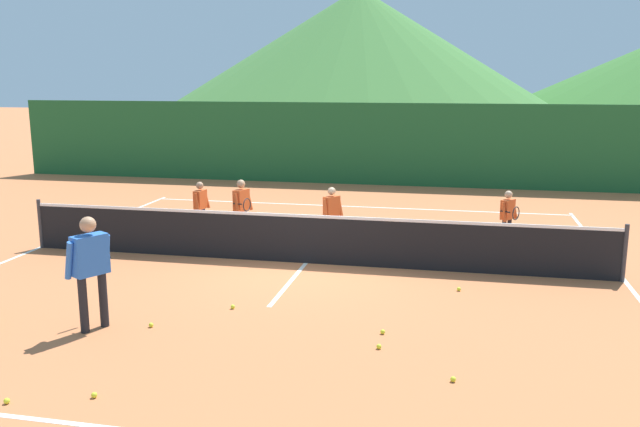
{
  "coord_description": "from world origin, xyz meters",
  "views": [
    {
      "loc": [
        2.85,
        -12.16,
        3.57
      ],
      "look_at": [
        0.25,
        0.15,
        0.98
      ],
      "focal_mm": 37.04,
      "sensor_mm": 36.0,
      "label": 1
    }
  ],
  "objects_px": {
    "tennis_ball_4": "(383,332)",
    "tennis_ball_6": "(94,395)",
    "student_1": "(242,204)",
    "tennis_ball_5": "(379,346)",
    "student_0": "(200,203)",
    "tennis_ball_2": "(233,307)",
    "instructor": "(91,262)",
    "tennis_net": "(306,238)",
    "tennis_ball_1": "(453,379)",
    "student_2": "(332,210)",
    "tennis_ball_0": "(151,325)",
    "tennis_ball_7": "(7,401)",
    "tennis_ball_8": "(459,289)",
    "student_3": "(508,213)"
  },
  "relations": [
    {
      "from": "tennis_ball_5",
      "to": "tennis_ball_6",
      "type": "bearing_deg",
      "value": -145.74
    },
    {
      "from": "tennis_ball_7",
      "to": "tennis_ball_8",
      "type": "height_order",
      "value": "same"
    },
    {
      "from": "instructor",
      "to": "tennis_ball_1",
      "type": "bearing_deg",
      "value": -7.41
    },
    {
      "from": "student_0",
      "to": "tennis_ball_5",
      "type": "distance_m",
      "value": 7.5
    },
    {
      "from": "tennis_ball_4",
      "to": "tennis_ball_7",
      "type": "xyz_separation_m",
      "value": [
        -3.87,
        -2.91,
        0.0
      ]
    },
    {
      "from": "tennis_ball_7",
      "to": "tennis_ball_4",
      "type": "bearing_deg",
      "value": 36.89
    },
    {
      "from": "student_2",
      "to": "tennis_net",
      "type": "bearing_deg",
      "value": -97.13
    },
    {
      "from": "student_3",
      "to": "tennis_ball_5",
      "type": "height_order",
      "value": "student_3"
    },
    {
      "from": "tennis_net",
      "to": "student_1",
      "type": "distance_m",
      "value": 2.36
    },
    {
      "from": "tennis_ball_6",
      "to": "tennis_ball_8",
      "type": "relative_size",
      "value": 1.0
    },
    {
      "from": "tennis_ball_7",
      "to": "student_1",
      "type": "bearing_deg",
      "value": 88.72
    },
    {
      "from": "tennis_ball_4",
      "to": "tennis_ball_6",
      "type": "xyz_separation_m",
      "value": [
        -2.99,
        -2.58,
        0.0
      ]
    },
    {
      "from": "tennis_ball_1",
      "to": "tennis_ball_8",
      "type": "relative_size",
      "value": 1.0
    },
    {
      "from": "tennis_net",
      "to": "tennis_ball_2",
      "type": "distance_m",
      "value": 2.87
    },
    {
      "from": "student_3",
      "to": "tennis_ball_1",
      "type": "xyz_separation_m",
      "value": [
        -1.04,
        -6.84,
        -0.7
      ]
    },
    {
      "from": "student_2",
      "to": "tennis_ball_5",
      "type": "bearing_deg",
      "value": -72.72
    },
    {
      "from": "tennis_net",
      "to": "tennis_ball_4",
      "type": "relative_size",
      "value": 171.83
    },
    {
      "from": "student_2",
      "to": "tennis_ball_0",
      "type": "distance_m",
      "value": 5.68
    },
    {
      "from": "student_1",
      "to": "tennis_ball_0",
      "type": "bearing_deg",
      "value": -86.08
    },
    {
      "from": "instructor",
      "to": "student_2",
      "type": "relative_size",
      "value": 1.32
    },
    {
      "from": "student_1",
      "to": "tennis_ball_0",
      "type": "relative_size",
      "value": 20.2
    },
    {
      "from": "tennis_ball_1",
      "to": "tennis_ball_5",
      "type": "bearing_deg",
      "value": 141.26
    },
    {
      "from": "student_3",
      "to": "student_0",
      "type": "bearing_deg",
      "value": -177.06
    },
    {
      "from": "tennis_ball_7",
      "to": "tennis_ball_5",
      "type": "bearing_deg",
      "value": 31.44
    },
    {
      "from": "student_2",
      "to": "tennis_ball_4",
      "type": "height_order",
      "value": "student_2"
    },
    {
      "from": "tennis_net",
      "to": "tennis_ball_4",
      "type": "height_order",
      "value": "tennis_net"
    },
    {
      "from": "tennis_ball_2",
      "to": "student_0",
      "type": "bearing_deg",
      "value": 117.24
    },
    {
      "from": "instructor",
      "to": "tennis_ball_4",
      "type": "bearing_deg",
      "value": 9.17
    },
    {
      "from": "tennis_net",
      "to": "instructor",
      "type": "relative_size",
      "value": 7.01
    },
    {
      "from": "tennis_ball_4",
      "to": "tennis_ball_8",
      "type": "relative_size",
      "value": 1.0
    },
    {
      "from": "tennis_ball_0",
      "to": "tennis_ball_1",
      "type": "relative_size",
      "value": 1.0
    },
    {
      "from": "instructor",
      "to": "tennis_ball_5",
      "type": "distance_m",
      "value": 4.23
    },
    {
      "from": "student_1",
      "to": "tennis_ball_5",
      "type": "bearing_deg",
      "value": -55.31
    },
    {
      "from": "student_0",
      "to": "tennis_ball_2",
      "type": "xyz_separation_m",
      "value": [
        2.37,
        -4.61,
        -0.71
      ]
    },
    {
      "from": "instructor",
      "to": "student_2",
      "type": "distance_m",
      "value": 6.11
    },
    {
      "from": "student_1",
      "to": "student_2",
      "type": "height_order",
      "value": "student_1"
    },
    {
      "from": "student_1",
      "to": "tennis_ball_7",
      "type": "bearing_deg",
      "value": -91.28
    },
    {
      "from": "tennis_ball_4",
      "to": "instructor",
      "type": "bearing_deg",
      "value": -170.83
    },
    {
      "from": "tennis_ball_6",
      "to": "tennis_ball_8",
      "type": "height_order",
      "value": "same"
    },
    {
      "from": "student_2",
      "to": "tennis_ball_4",
      "type": "relative_size",
      "value": 18.49
    },
    {
      "from": "student_1",
      "to": "tennis_ball_5",
      "type": "height_order",
      "value": "student_1"
    },
    {
      "from": "student_2",
      "to": "tennis_ball_5",
      "type": "distance_m",
      "value": 5.79
    },
    {
      "from": "tennis_net",
      "to": "tennis_ball_4",
      "type": "bearing_deg",
      "value": -60.39
    },
    {
      "from": "tennis_ball_1",
      "to": "tennis_ball_7",
      "type": "distance_m",
      "value": 5.12
    },
    {
      "from": "student_1",
      "to": "tennis_ball_1",
      "type": "relative_size",
      "value": 20.2
    },
    {
      "from": "tennis_net",
      "to": "tennis_ball_1",
      "type": "xyz_separation_m",
      "value": [
        2.9,
        -4.66,
        -0.47
      ]
    },
    {
      "from": "student_2",
      "to": "tennis_ball_5",
      "type": "height_order",
      "value": "student_2"
    },
    {
      "from": "tennis_ball_2",
      "to": "tennis_ball_6",
      "type": "bearing_deg",
      "value": -100.12
    },
    {
      "from": "student_0",
      "to": "tennis_ball_8",
      "type": "bearing_deg",
      "value": -26.9
    },
    {
      "from": "tennis_ball_5",
      "to": "tennis_ball_6",
      "type": "xyz_separation_m",
      "value": [
        -3.0,
        -2.05,
        0.0
      ]
    }
  ]
}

